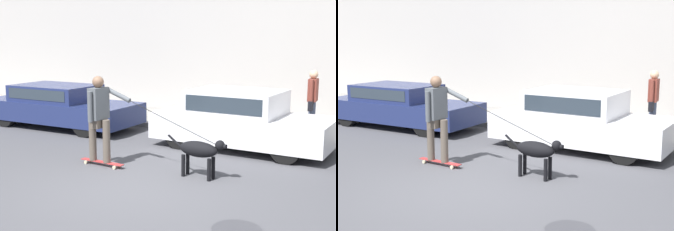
{
  "view_description": "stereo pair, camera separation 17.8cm",
  "coord_description": "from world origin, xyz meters",
  "views": [
    {
      "loc": [
        4.05,
        -6.3,
        2.53
      ],
      "look_at": [
        -0.37,
        1.76,
        0.95
      ],
      "focal_mm": 50.0,
      "sensor_mm": 36.0,
      "label": 1
    },
    {
      "loc": [
        4.21,
        -6.22,
        2.53
      ],
      "look_at": [
        -0.37,
        1.76,
        0.95
      ],
      "focal_mm": 50.0,
      "sensor_mm": 36.0,
      "label": 2
    }
  ],
  "objects": [
    {
      "name": "parked_car_0",
      "position": [
        -4.78,
        3.53,
        0.58
      ],
      "size": [
        4.53,
        1.71,
        1.18
      ],
      "rotation": [
        0.0,
        0.0,
        -0.0
      ],
      "color": "black",
      "rests_on": "ground_plane"
    },
    {
      "name": "dog",
      "position": [
        0.65,
        1.08,
        0.5
      ],
      "size": [
        1.2,
        0.34,
        0.74
      ],
      "rotation": [
        0.0,
        0.0,
        -0.07
      ],
      "color": "black",
      "rests_on": "ground_plane"
    },
    {
      "name": "pedestrian_with_bag",
      "position": [
        1.65,
        5.61,
        0.99
      ],
      "size": [
        0.23,
        0.7,
        1.54
      ],
      "rotation": [
        0.0,
        0.0,
        3.2
      ],
      "color": "#3D4760",
      "rests_on": "sidewalk_curb"
    },
    {
      "name": "ground_plane",
      "position": [
        0.0,
        0.0,
        0.0
      ],
      "size": [
        36.0,
        36.0,
        0.0
      ],
      "primitive_type": "plane",
      "color": "#47474C"
    },
    {
      "name": "back_wall",
      "position": [
        0.0,
        7.18,
        2.05
      ],
      "size": [
        32.0,
        0.3,
        4.11
      ],
      "color": "#B2ADA8",
      "rests_on": "ground_plane"
    },
    {
      "name": "parked_car_1",
      "position": [
        0.53,
        3.53,
        0.64
      ],
      "size": [
        4.01,
        1.86,
        1.32
      ],
      "rotation": [
        0.0,
        0.0,
        -0.04
      ],
      "color": "black",
      "rests_on": "ground_plane"
    },
    {
      "name": "manhole_cover",
      "position": [
        2.05,
        -0.77,
        0.01
      ],
      "size": [
        0.67,
        0.67,
        0.01
      ],
      "color": "#38383D",
      "rests_on": "ground_plane"
    },
    {
      "name": "sidewalk_curb",
      "position": [
        0.0,
        5.79,
        0.07
      ],
      "size": [
        30.0,
        2.43,
        0.14
      ],
      "color": "gray",
      "rests_on": "ground_plane"
    },
    {
      "name": "skateboarder",
      "position": [
        -1.39,
        0.87,
        1.01
      ],
      "size": [
        2.91,
        0.6,
        1.76
      ],
      "rotation": [
        0.0,
        0.0,
        -0.05
      ],
      "color": "beige",
      "rests_on": "ground_plane"
    }
  ]
}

